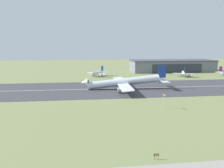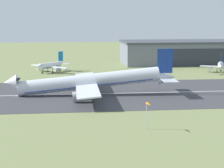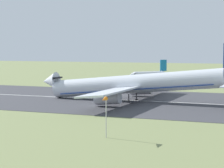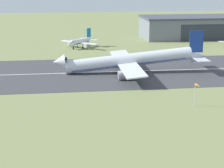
{
  "view_description": "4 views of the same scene",
  "coord_description": "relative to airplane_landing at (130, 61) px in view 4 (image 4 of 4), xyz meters",
  "views": [
    {
      "loc": [
        -41.83,
        -5.24,
        27.44
      ],
      "look_at": [
        -29.17,
        98.01,
        8.77
      ],
      "focal_mm": 35.0,
      "sensor_mm": 36.0,
      "label": 1
    },
    {
      "loc": [
        -27.4,
        -9.42,
        25.46
      ],
      "look_at": [
        -13.77,
        102.68,
        7.52
      ],
      "focal_mm": 70.0,
      "sensor_mm": 36.0,
      "label": 2
    },
    {
      "loc": [
        16.21,
        23.41,
        13.68
      ],
      "look_at": [
        -10.95,
        93.67,
        7.39
      ],
      "focal_mm": 70.0,
      "sensor_mm": 36.0,
      "label": 3
    },
    {
      "loc": [
        -45.34,
        -22.39,
        33.35
      ],
      "look_at": [
        -28.62,
        95.95,
        3.93
      ],
      "focal_mm": 70.0,
      "sensor_mm": 36.0,
      "label": 4
    }
  ],
  "objects": [
    {
      "name": "runway_centreline",
      "position": [
        17.78,
        2.05,
        -4.32
      ],
      "size": [
        396.1,
        0.7,
        0.01
      ],
      "primitive_type": "cube",
      "color": "silver",
      "rests_on": "runway_strip"
    },
    {
      "name": "airplane_parked_east",
      "position": [
        -13.63,
        58.12,
        -1.31
      ],
      "size": [
        18.52,
        18.44,
        8.94
      ],
      "color": "silver",
      "rests_on": "ground_plane"
    },
    {
      "name": "runway_strip",
      "position": [
        17.78,
        2.05,
        -4.35
      ],
      "size": [
        440.11,
        53.44,
        0.06
      ],
      "primitive_type": "cube",
      "color": "#3D3D42",
      "rests_on": "ground_plane"
    },
    {
      "name": "windsock_pole",
      "position": [
        9.73,
        -44.8,
        1.29
      ],
      "size": [
        0.99,
        2.66,
        6.34
      ],
      "color": "#B7B7BC",
      "rests_on": "ground_plane"
    },
    {
      "name": "airplane_landing",
      "position": [
        0.0,
        0.0,
        0.0
      ],
      "size": [
        55.27,
        49.5,
        14.74
      ],
      "color": "silver",
      "rests_on": "ground_plane"
    },
    {
      "name": "hangar_building",
      "position": [
        65.99,
        85.63,
        1.66
      ],
      "size": [
        86.11,
        28.72,
        12.05
      ],
      "color": "slate",
      "rests_on": "ground_plane"
    }
  ]
}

